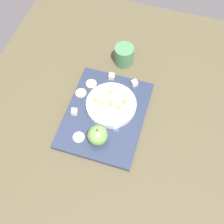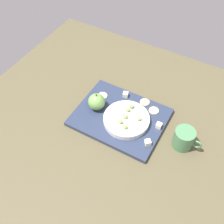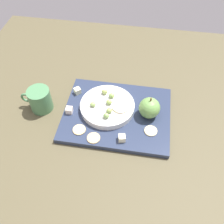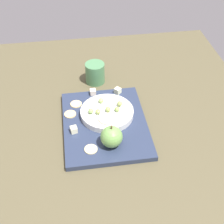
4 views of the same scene
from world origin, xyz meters
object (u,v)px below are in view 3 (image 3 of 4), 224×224
Objects in this scene: grape_1 at (106,116)px; grape_2 at (109,110)px; grape_3 at (112,96)px; cheese_cube_1 at (69,110)px; cracker_0 at (94,138)px; grape_4 at (109,102)px; cracker_2 at (79,130)px; cup at (40,100)px; platter at (117,114)px; grape_0 at (104,92)px; cheese_cube_2 at (77,91)px; grape_5 at (93,104)px; serving_dish at (107,106)px; apple_whole at (149,108)px; cheese_cube_0 at (122,138)px; apple_slice_0 at (121,107)px; cracker_1 at (151,131)px.

grape_2 is at bearing -103.52° from grape_1.
grape_2 is 1.00× the size of grape_3.
grape_2 is at bearing -178.55° from cheese_cube_1.
cracker_0 is 10.38cm from grape_2.
cracker_0 is 13.53cm from grape_4.
cup is at bearing -28.89° from cracker_2.
grape_0 is (5.25, -5.90, 4.04)cm from platter.
cheese_cube_2 is 1.08× the size of grape_5.
cheese_cube_1 is at bearing -53.17° from cracker_2.
serving_dish is 1.70× the size of cup.
grape_1 is (13.31, 5.14, -0.33)cm from apple_whole.
apple_whole reaches higher than platter.
cup is (11.14, 7.28, 1.25)cm from cheese_cube_2.
cup is at bearing -9.51° from grape_1.
apple_whole is 13.78cm from cheese_cube_0.
grape_2 is (-1.21, 3.24, 1.95)cm from serving_dish.
cheese_cube_2 is 1.08× the size of grape_3.
apple_whole reaches higher than grape_5.
grape_0 is at bearing -163.37° from cup.
platter is 18.34× the size of grape_5.
cup is at bearing 11.92° from grape_3.
grape_5 is at bearing -16.92° from grape_2.
cheese_cube_1 is at bearing 16.21° from serving_dish.
grape_5 is 9.20cm from apple_slice_0.
grape_0 is 1.00× the size of grape_3.
grape_4 reaches higher than cracker_1.
apple_whole is at bearing -178.85° from apple_slice_0.
grape_5 reaches higher than cheese_cube_1.
apple_whole is 13.06cm from grape_2.
serving_dish is at bearing -161.84° from grape_5.
cracker_0 is 2.11× the size of grape_5.
cracker_2 is at bearing 38.95° from apple_slice_0.
platter is at bearing 153.00° from grape_4.
platter is at bearing 4.04° from apple_whole.
serving_dish is 5.16cm from grape_5.
grape_3 is 1.00× the size of grape_5.
serving_dish reaches higher than cracker_0.
grape_4 is at bearing 117.87° from grape_0.
cracker_0 is 11.75cm from grape_5.
cracker_0 is (8.74, 0.81, -0.85)cm from cheese_cube_0.
grape_0 is (-10.07, 0.94, 2.09)cm from cheese_cube_2.
apple_whole is 3.33× the size of cheese_cube_0.
grape_0 is at bearing -48.32° from platter.
apple_slice_0 is at bearing 132.13° from grape_3.
grape_4 is at bearing -26.78° from cracker_1.
grape_2 is (-13.08, 8.89, 2.02)cm from cheese_cube_2.
cracker_2 is (-5.01, 6.69, -0.85)cm from cheese_cube_1.
grape_3 is (-12.79, 2.22, 2.02)cm from cheese_cube_2.
grape_0 is (8.37, -16.53, 2.09)cm from cheese_cube_0.
grape_3 is (-2.72, 1.28, -0.07)cm from grape_0.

